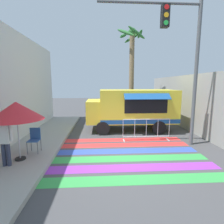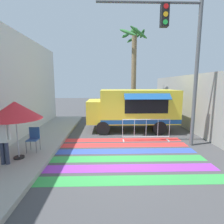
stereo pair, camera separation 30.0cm
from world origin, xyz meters
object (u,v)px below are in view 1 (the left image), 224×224
at_px(traffic_signal_pole, 179,46).
at_px(palm_tree, 131,61).
at_px(folding_chair, 35,138).
at_px(patio_umbrella, 16,111).
at_px(barricade_front, 146,130).
at_px(vendor_person, 5,139).
at_px(food_truck, 130,107).

distance_m(traffic_signal_pole, palm_tree, 6.53).
height_order(traffic_signal_pole, folding_chair, traffic_signal_pole).
bearing_deg(patio_umbrella, barricade_front, 24.20).
relative_size(folding_chair, vendor_person, 0.58).
xyz_separation_m(traffic_signal_pole, palm_tree, (-0.95, 6.46, 0.17)).
relative_size(patio_umbrella, palm_tree, 0.29).
bearing_deg(vendor_person, barricade_front, 37.12).
height_order(food_truck, traffic_signal_pole, traffic_signal_pole).
height_order(patio_umbrella, palm_tree, palm_tree).
bearing_deg(food_truck, vendor_person, -134.75).
bearing_deg(food_truck, traffic_signal_pole, -60.98).
bearing_deg(patio_umbrella, traffic_signal_pole, 14.38).
height_order(patio_umbrella, folding_chair, patio_umbrella).
relative_size(food_truck, barricade_front, 2.23).
distance_m(traffic_signal_pole, vendor_person, 7.60).
bearing_deg(food_truck, barricade_front, -77.82).
xyz_separation_m(food_truck, patio_umbrella, (-4.68, -4.47, 0.47)).
bearing_deg(food_truck, palm_tree, 79.95).
bearing_deg(folding_chair, traffic_signal_pole, 7.91).
distance_m(traffic_signal_pole, barricade_front, 4.12).
bearing_deg(traffic_signal_pole, vendor_person, -162.22).
relative_size(food_truck, folding_chair, 5.57).
bearing_deg(barricade_front, patio_umbrella, -155.80).
bearing_deg(traffic_signal_pole, food_truck, 119.02).
relative_size(patio_umbrella, folding_chair, 2.18).
xyz_separation_m(traffic_signal_pole, vendor_person, (-6.49, -2.08, -3.38)).
bearing_deg(folding_chair, palm_tree, 54.98).
relative_size(traffic_signal_pole, palm_tree, 0.93).
relative_size(traffic_signal_pole, folding_chair, 6.93).
distance_m(folding_chair, vendor_person, 1.33).
height_order(folding_chair, barricade_front, same).
bearing_deg(palm_tree, traffic_signal_pole, -81.63).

